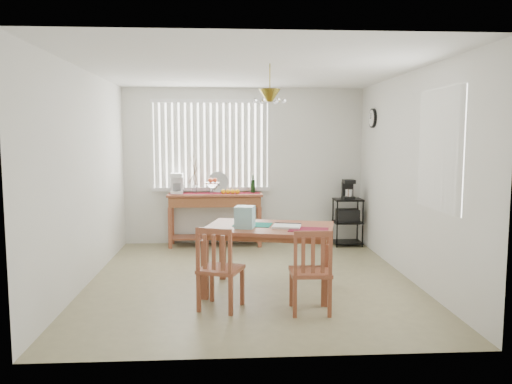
{
  "coord_description": "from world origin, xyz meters",
  "views": [
    {
      "loc": [
        -0.3,
        -6.13,
        1.79
      ],
      "look_at": [
        0.1,
        0.55,
        1.05
      ],
      "focal_mm": 35.0,
      "sensor_mm": 36.0,
      "label": 1
    }
  ],
  "objects": [
    {
      "name": "wire_cart",
      "position": [
        1.7,
        1.9,
        0.47
      ],
      "size": [
        0.46,
        0.37,
        0.78
      ],
      "color": "black",
      "rests_on": "ground"
    },
    {
      "name": "sideboard",
      "position": [
        -0.48,
        2.01,
        0.65
      ],
      "size": [
        1.54,
        0.43,
        0.87
      ],
      "color": "brown",
      "rests_on": "ground"
    },
    {
      "name": "ground",
      "position": [
        0.0,
        0.0,
        -0.01
      ],
      "size": [
        4.0,
        4.5,
        0.01
      ],
      "primitive_type": "cube",
      "color": "#948C64"
    },
    {
      "name": "sideboard_items",
      "position": [
        -0.73,
        2.03,
        1.0
      ],
      "size": [
        1.47,
        0.36,
        0.66
      ],
      "color": "maroon",
      "rests_on": "sideboard"
    },
    {
      "name": "dining_table",
      "position": [
        0.19,
        -0.5,
        0.68
      ],
      "size": [
        1.61,
        1.24,
        0.77
      ],
      "color": "brown",
      "rests_on": "ground"
    },
    {
      "name": "table_items",
      "position": [
        0.03,
        -0.59,
        0.86
      ],
      "size": [
        1.09,
        0.76,
        0.25
      ],
      "color": "#157968",
      "rests_on": "dining_table"
    },
    {
      "name": "chair_right",
      "position": [
        0.55,
        -1.24,
        0.43
      ],
      "size": [
        0.41,
        0.41,
        0.88
      ],
      "color": "brown",
      "rests_on": "ground"
    },
    {
      "name": "cart_items",
      "position": [
        1.7,
        1.91,
        0.93
      ],
      "size": [
        0.18,
        0.22,
        0.32
      ],
      "color": "black",
      "rests_on": "wire_cart"
    },
    {
      "name": "room_shell",
      "position": [
        0.0,
        0.02,
        1.69
      ],
      "size": [
        4.2,
        4.7,
        2.7
      ],
      "color": "white",
      "rests_on": "ground"
    },
    {
      "name": "chair_left",
      "position": [
        -0.38,
        -1.08,
        0.43
      ],
      "size": [
        0.53,
        0.53,
        0.88
      ],
      "color": "brown",
      "rests_on": "ground"
    }
  ]
}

